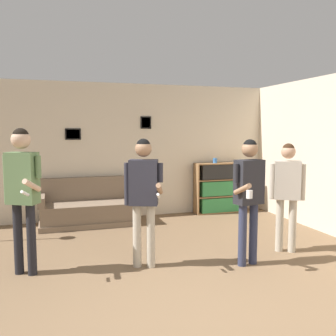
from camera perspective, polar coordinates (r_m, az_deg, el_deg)
The scene contains 10 objects.
ground_plane at distance 3.60m, azimuth 6.48°, elevation -23.84°, with size 20.00×20.00×0.00m, color brown.
wall_back at distance 7.61m, azimuth -7.61°, elevation 2.57°, with size 8.78×0.08×2.70m.
wall_right at distance 6.86m, azimuth 23.74°, elevation 1.76°, with size 0.06×7.00×2.70m.
couch at distance 7.25m, azimuth -11.98°, elevation -6.15°, with size 1.80×0.80×0.86m.
bookshelf at distance 8.14m, azimuth 8.01°, elevation -2.99°, with size 1.15×0.30×1.07m.
person_player_foreground_left at distance 4.85m, azimuth -21.30°, elevation -2.33°, with size 0.45×0.61×1.80m.
person_player_foreground_center at distance 4.79m, azimuth -3.74°, elevation -3.23°, with size 0.47×0.56×1.67m.
person_watcher_holding_cup at distance 4.98m, azimuth 12.25°, elevation -3.09°, with size 0.49×0.47×1.66m.
person_spectator_near_bookshelf at distance 5.67m, azimuth 17.71°, elevation -2.70°, with size 0.44×0.35×1.59m.
drinking_cup at distance 8.02m, azimuth 7.19°, elevation 1.13°, with size 0.09×0.09×0.10m.
Camera 1 is at (-1.28, -2.86, 1.78)m, focal length 40.00 mm.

